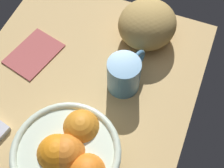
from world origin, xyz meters
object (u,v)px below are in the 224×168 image
at_px(fruit_bowl, 69,154).
at_px(mug, 125,74).
at_px(napkin_folded, 34,53).
at_px(bread_loaf, 147,24).

bearing_deg(fruit_bowl, mug, 171.16).
bearing_deg(napkin_folded, bread_loaf, 121.83).
relative_size(bread_loaf, mug, 1.30).
bearing_deg(bread_loaf, fruit_bowl, -5.73).
relative_size(fruit_bowl, mug, 1.83).
bearing_deg(mug, napkin_folded, -90.03).
bearing_deg(fruit_bowl, bread_loaf, 174.27).
relative_size(bread_loaf, napkin_folded, 1.12).
distance_m(napkin_folded, mug, 0.28).
bearing_deg(bread_loaf, napkin_folded, -58.17).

